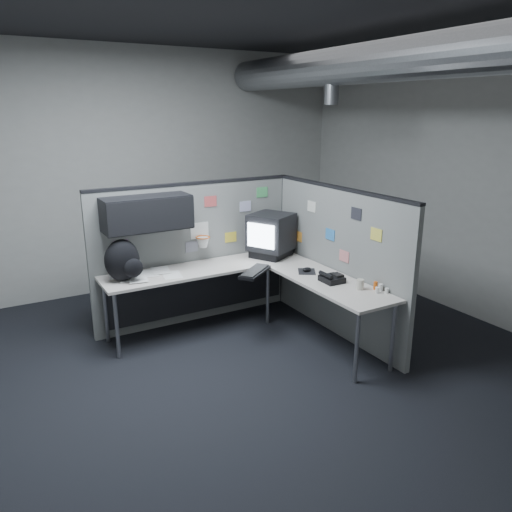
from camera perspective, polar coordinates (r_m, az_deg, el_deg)
room at (r=4.76m, az=6.29°, el=12.65°), size 5.62×5.62×3.22m
partition_back at (r=5.63m, az=-8.25°, el=1.78°), size 2.44×0.42×1.63m
partition_right at (r=5.49m, az=9.17°, el=-0.56°), size 0.07×2.23×1.63m
desk at (r=5.43m, az=-2.05°, el=-2.81°), size 2.31×2.11×0.73m
monitor at (r=5.84m, az=1.74°, el=2.45°), size 0.60×0.60×0.51m
keyboard at (r=5.28m, az=-0.13°, el=-1.81°), size 0.49×0.44×0.04m
mouse at (r=5.37m, az=5.82°, el=-1.63°), size 0.27×0.28×0.05m
phone at (r=5.08m, az=8.63°, el=-2.54°), size 0.20×0.22×0.10m
bottles at (r=4.91m, az=13.90°, el=-3.57°), size 0.12×0.17×0.08m
cup at (r=4.92m, az=11.83°, el=-3.20°), size 0.08×0.08×0.10m
papers at (r=5.34m, az=-12.64°, el=-2.13°), size 0.73×0.54×0.02m
backpack at (r=5.17m, az=-14.94°, el=-0.56°), size 0.39×0.35×0.43m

